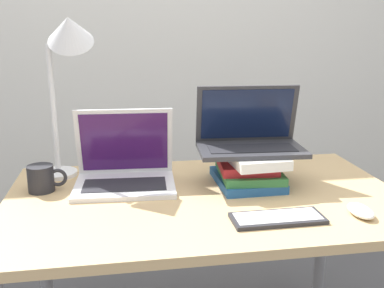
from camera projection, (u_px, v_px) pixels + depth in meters
wall_back at (162, 9)px, 2.67m from camera, size 8.00×0.05×2.70m
desk at (205, 216)px, 1.53m from camera, size 1.32×0.80×0.71m
laptop_left at (125, 171)px, 1.59m from camera, size 0.36×0.28×0.27m
book_stack at (249, 168)px, 1.60m from camera, size 0.23×0.30×0.12m
laptop_on_books at (250, 137)px, 1.59m from camera, size 0.38×0.24×0.22m
wireless_keyboard at (278, 218)px, 1.31m from camera, size 0.27×0.11×0.01m
mouse at (361, 211)px, 1.34m from camera, size 0.06×0.11×0.03m
mug at (42, 178)px, 1.53m from camera, size 0.13×0.09×0.09m
desk_lamp at (67, 50)px, 1.56m from camera, size 0.23×0.20×0.62m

